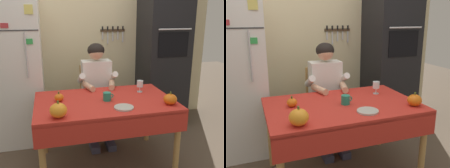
% 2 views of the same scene
% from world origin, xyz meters
% --- Properties ---
extents(ground_plane, '(10.00, 10.00, 0.00)m').
position_xyz_m(ground_plane, '(0.00, 0.00, 0.00)').
color(ground_plane, brown).
rests_on(ground_plane, ground).
extents(back_wall_assembly, '(3.70, 0.13, 2.60)m').
position_xyz_m(back_wall_assembly, '(0.05, 1.35, 1.30)').
color(back_wall_assembly, beige).
rests_on(back_wall_assembly, ground).
extents(refrigerator, '(0.68, 0.71, 1.80)m').
position_xyz_m(refrigerator, '(-0.95, 0.96, 0.90)').
color(refrigerator, white).
rests_on(refrigerator, ground).
extents(wall_oven, '(0.60, 0.64, 2.10)m').
position_xyz_m(wall_oven, '(1.05, 1.00, 1.05)').
color(wall_oven, black).
rests_on(wall_oven, ground).
extents(dining_table, '(1.40, 0.90, 0.74)m').
position_xyz_m(dining_table, '(0.00, 0.08, 0.66)').
color(dining_table, tan).
rests_on(dining_table, ground).
extents(chair_behind_person, '(0.40, 0.40, 0.93)m').
position_xyz_m(chair_behind_person, '(0.04, 0.87, 0.51)').
color(chair_behind_person, tan).
rests_on(chair_behind_person, ground).
extents(seated_person, '(0.47, 0.55, 1.25)m').
position_xyz_m(seated_person, '(0.04, 0.68, 0.74)').
color(seated_person, '#38384C').
rests_on(seated_person, ground).
extents(coffee_mug, '(0.11, 0.08, 0.09)m').
position_xyz_m(coffee_mug, '(0.02, 0.07, 0.78)').
color(coffee_mug, '#237F66').
rests_on(coffee_mug, dining_table).
extents(wine_glass, '(0.07, 0.07, 0.13)m').
position_xyz_m(wine_glass, '(0.44, 0.27, 0.83)').
color(wine_glass, white).
rests_on(wine_glass, dining_table).
extents(pumpkin_large, '(0.13, 0.13, 0.13)m').
position_xyz_m(pumpkin_large, '(0.59, -0.18, 0.79)').
color(pumpkin_large, orange).
rests_on(pumpkin_large, dining_table).
extents(pumpkin_medium, '(0.09, 0.09, 0.10)m').
position_xyz_m(pumpkin_medium, '(-0.45, 0.18, 0.78)').
color(pumpkin_medium, orange).
rests_on(pumpkin_medium, dining_table).
extents(pumpkin_small, '(0.15, 0.15, 0.15)m').
position_xyz_m(pumpkin_small, '(-0.48, -0.24, 0.80)').
color(pumpkin_small, orange).
rests_on(pumpkin_small, dining_table).
extents(serving_tray, '(0.19, 0.19, 0.02)m').
position_xyz_m(serving_tray, '(0.12, -0.17, 0.75)').
color(serving_tray, '#B7B2A8').
rests_on(serving_tray, dining_table).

